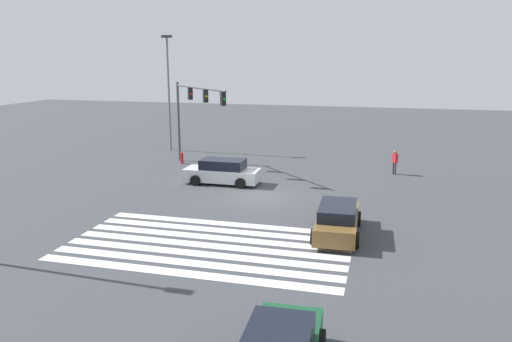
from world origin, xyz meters
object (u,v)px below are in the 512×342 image
(car_0, at_px, (337,220))
(street_light_pole_a, at_px, (168,84))
(fire_hydrant, at_px, (182,158))
(car_1, at_px, (222,172))
(pedestrian, at_px, (395,161))
(traffic_signal_mast, at_px, (193,105))

(car_0, relative_size, street_light_pole_a, 0.50)
(street_light_pole_a, distance_m, fire_hydrant, 7.73)
(car_1, xyz_separation_m, fire_hydrant, (-4.84, 4.99, -0.32))
(car_0, height_order, car_1, car_1)
(car_1, bearing_deg, fire_hydrant, -46.44)
(pedestrian, height_order, fire_hydrant, pedestrian)
(street_light_pole_a, bearing_deg, car_0, -47.71)
(traffic_signal_mast, distance_m, car_0, 16.45)
(traffic_signal_mast, xyz_separation_m, street_light_pole_a, (-4.54, 5.96, 1.07))
(fire_hydrant, bearing_deg, car_0, -44.46)
(car_0, distance_m, car_1, 10.86)
(pedestrian, height_order, street_light_pole_a, street_light_pole_a)
(car_1, xyz_separation_m, pedestrian, (10.43, 5.36, 0.16))
(fire_hydrant, bearing_deg, street_light_pole_a, 122.23)
(pedestrian, distance_m, street_light_pole_a, 19.45)
(pedestrian, bearing_deg, traffic_signal_mast, -38.63)
(car_1, distance_m, fire_hydrant, 6.96)
(fire_hydrant, bearing_deg, car_1, -45.90)
(traffic_signal_mast, bearing_deg, car_0, -0.39)
(car_1, height_order, street_light_pole_a, street_light_pole_a)
(traffic_signal_mast, bearing_deg, fire_hydrant, -171.28)
(traffic_signal_mast, distance_m, pedestrian, 14.33)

